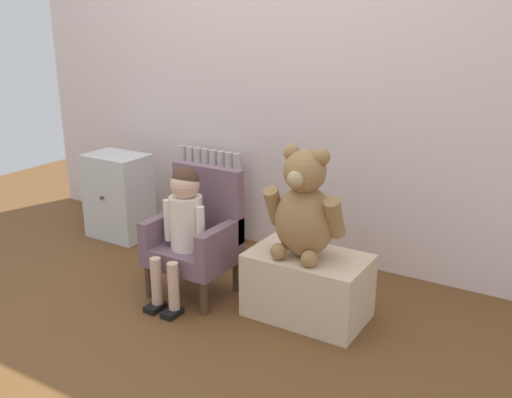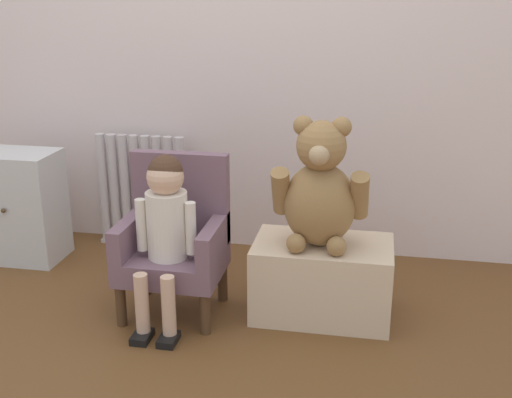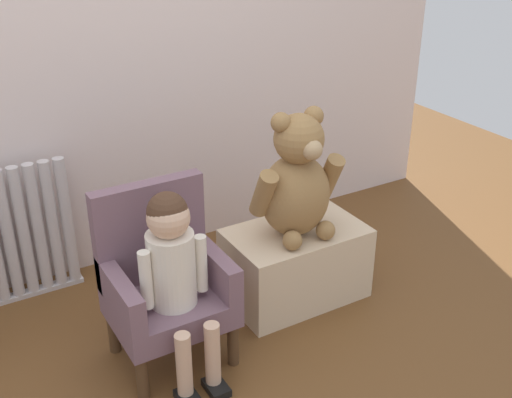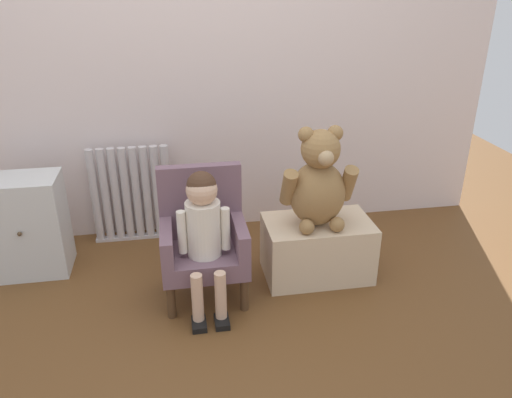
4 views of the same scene
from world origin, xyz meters
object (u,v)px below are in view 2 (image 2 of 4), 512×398
Objects in this scene: small_dresser at (21,206)px; large_teddy_bear at (320,190)px; child_armchair at (175,239)px; child_figure at (165,217)px; low_bench at (322,279)px; radiator at (142,192)px.

large_teddy_bear is at bearing -12.27° from small_dresser.
large_teddy_bear reaches higher than child_armchair.
child_figure is 0.63m from large_teddy_bear.
low_bench is (1.57, -0.32, -0.12)m from small_dresser.
child_armchair is (0.39, -0.66, 0.02)m from radiator.
child_figure is 0.71m from low_bench.
small_dresser is 0.98× the size of low_bench.
large_teddy_bear is at bearing 13.75° from child_figure.
large_teddy_bear is at bearing -134.77° from low_bench.
child_armchair is 0.65m from low_bench.
small_dresser reaches higher than low_bench.
child_armchair is 0.66m from large_teddy_bear.
small_dresser is 1.07m from child_figure.
low_bench is at bearing 15.02° from child_figure.
large_teddy_bear reaches higher than child_figure.
small_dresser is at bearing -152.79° from radiator.
radiator is 0.86× the size of child_figure.
small_dresser is 0.83× the size of child_armchair.
child_figure is at bearing -90.00° from child_armchair.
child_figure reaches higher than low_bench.
radiator is at bearing 148.27° from large_teddy_bear.
large_teddy_bear is (0.61, 0.15, 0.10)m from child_figure.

